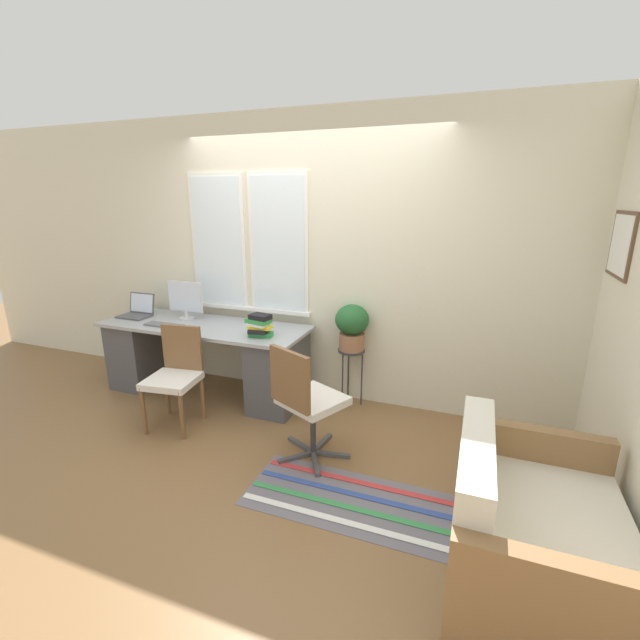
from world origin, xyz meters
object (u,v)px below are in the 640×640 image
at_px(couch_loveseat, 530,536).
at_px(desk_chair_wooden, 175,374).
at_px(keyboard, 164,325).
at_px(book_stack, 260,326).
at_px(potted_plant, 352,325).
at_px(mouse, 188,327).
at_px(office_chair_swivel, 306,400).
at_px(plant_stand, 351,356).
at_px(monitor, 185,299).
at_px(laptop, 137,311).

bearing_deg(couch_loveseat, desk_chair_wooden, 75.47).
height_order(keyboard, book_stack, book_stack).
bearing_deg(desk_chair_wooden, potted_plant, 26.41).
bearing_deg(potted_plant, mouse, -162.41).
xyz_separation_m(office_chair_swivel, plant_stand, (0.05, 1.00, -0.00)).
distance_m(office_chair_swivel, plant_stand, 1.00).
bearing_deg(keyboard, plant_stand, 14.82).
distance_m(book_stack, potted_plant, 0.85).
height_order(office_chair_swivel, couch_loveseat, office_chair_swivel).
bearing_deg(potted_plant, monitor, -174.47).
distance_m(keyboard, mouse, 0.28).
relative_size(monitor, desk_chair_wooden, 0.47).
height_order(keyboard, potted_plant, potted_plant).
height_order(keyboard, plant_stand, keyboard).
distance_m(couch_loveseat, plant_stand, 2.16).
distance_m(laptop, plant_stand, 2.30).
bearing_deg(mouse, laptop, 165.71).
xyz_separation_m(laptop, couch_loveseat, (3.70, -1.34, -0.51)).
distance_m(mouse, potted_plant, 1.56).
relative_size(keyboard, potted_plant, 0.92).
relative_size(laptop, office_chair_swivel, 0.35).
bearing_deg(plant_stand, monitor, -174.47).
height_order(mouse, couch_loveseat, couch_loveseat).
xyz_separation_m(laptop, potted_plant, (2.27, 0.27, 0.02)).
xyz_separation_m(desk_chair_wooden, office_chair_swivel, (1.27, -0.11, 0.03)).
relative_size(couch_loveseat, potted_plant, 2.59).
bearing_deg(potted_plant, laptop, -173.24).
bearing_deg(monitor, desk_chair_wooden, -60.77).
distance_m(desk_chair_wooden, office_chair_swivel, 1.27).
xyz_separation_m(couch_loveseat, potted_plant, (-1.43, 1.61, 0.52)).
distance_m(laptop, mouse, 0.81).
bearing_deg(monitor, plant_stand, 5.53).
xyz_separation_m(desk_chair_wooden, couch_loveseat, (2.74, -0.71, -0.19)).
bearing_deg(couch_loveseat, office_chair_swivel, 67.75).
bearing_deg(plant_stand, keyboard, -165.18).
bearing_deg(desk_chair_wooden, book_stack, 31.13).
bearing_deg(keyboard, book_stack, 2.30).
xyz_separation_m(monitor, mouse, (0.24, -0.30, -0.19)).
relative_size(monitor, book_stack, 1.63).
relative_size(mouse, office_chair_swivel, 0.07).
xyz_separation_m(keyboard, desk_chair_wooden, (0.45, -0.43, -0.27)).
xyz_separation_m(laptop, desk_chair_wooden, (0.95, -0.63, -0.31)).
relative_size(mouse, couch_loveseat, 0.06).
relative_size(laptop, book_stack, 1.28).
bearing_deg(office_chair_swivel, mouse, 5.22).
height_order(couch_loveseat, potted_plant, potted_plant).
height_order(monitor, plant_stand, monitor).
relative_size(laptop, mouse, 4.66).
distance_m(office_chair_swivel, couch_loveseat, 1.61).
height_order(book_stack, office_chair_swivel, book_stack).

